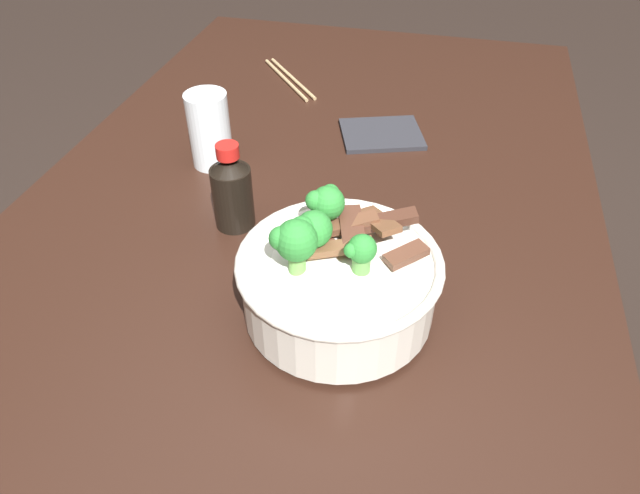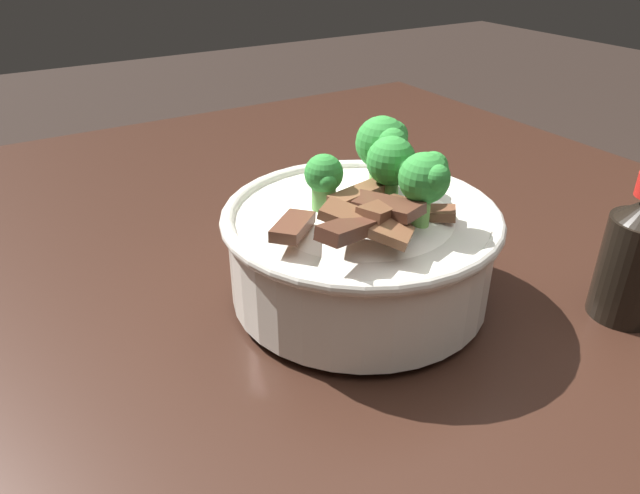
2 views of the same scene
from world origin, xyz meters
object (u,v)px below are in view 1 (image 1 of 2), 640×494
(rice_bowl, at_px, (338,276))
(soy_sauce_bottle, at_px, (232,191))
(folded_napkin, at_px, (381,134))
(drinking_glass, at_px, (210,135))
(chopsticks_pair, at_px, (289,79))

(rice_bowl, distance_m, soy_sauce_bottle, 0.22)
(folded_napkin, bearing_deg, drinking_glass, 120.96)
(drinking_glass, height_order, folded_napkin, drinking_glass)
(drinking_glass, distance_m, folded_napkin, 0.30)
(rice_bowl, xyz_separation_m, chopsticks_pair, (0.61, 0.24, -0.06))
(rice_bowl, xyz_separation_m, soy_sauce_bottle, (0.14, 0.18, -0.00))
(drinking_glass, bearing_deg, folded_napkin, -59.04)
(drinking_glass, relative_size, folded_napkin, 0.88)
(rice_bowl, xyz_separation_m, drinking_glass, (0.28, 0.27, -0.01))
(rice_bowl, bearing_deg, soy_sauce_bottle, 52.58)
(drinking_glass, relative_size, chopsticks_pair, 0.68)
(chopsticks_pair, distance_m, folded_napkin, 0.29)
(soy_sauce_bottle, bearing_deg, chopsticks_pair, 6.93)
(rice_bowl, distance_m, folded_napkin, 0.44)
(soy_sauce_bottle, bearing_deg, drinking_glass, 32.11)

